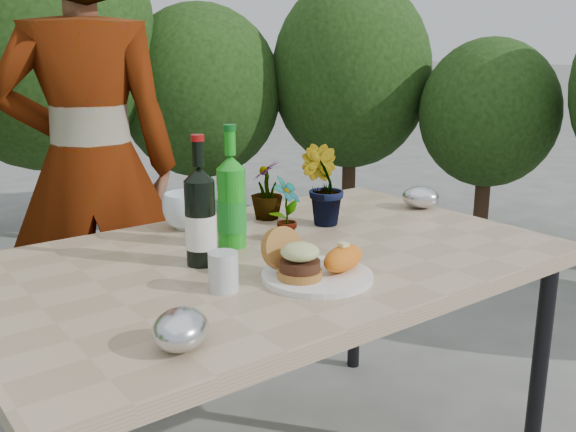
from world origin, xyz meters
TOP-DOWN VIEW (x-y plane):
  - patio_table at (0.00, 0.00)m, footprint 1.60×1.00m
  - shrub_hedge at (0.14, 1.70)m, footprint 6.88×5.21m
  - dinner_plate at (-0.02, -0.22)m, footprint 0.28×0.28m
  - burger_stack at (-0.07, -0.20)m, footprint 0.11×0.16m
  - sweet_potato at (0.05, -0.24)m, footprint 0.17×0.12m
  - grilled_veg at (0.00, -0.13)m, footprint 0.08×0.05m
  - wine_bottle at (-0.19, 0.05)m, footprint 0.08×0.08m
  - sparkling_water at (-0.04, 0.14)m, footprint 0.09×0.09m
  - plastic_cup at (-0.24, -0.15)m, footprint 0.07×0.07m
  - seedling_left at (0.12, 0.09)m, footprint 0.12×0.10m
  - seedling_mid at (0.32, 0.16)m, footprint 0.16×0.18m
  - seedling_right at (0.21, 0.33)m, footprint 0.15×0.15m
  - blue_bowl at (-0.06, 0.38)m, footprint 0.17×0.17m
  - foil_packet_left at (-0.47, -0.36)m, footprint 0.17×0.17m
  - foil_packet_right at (0.74, 0.11)m, footprint 0.16×0.17m
  - person at (-0.18, 0.89)m, footprint 0.76×0.64m

SIDE VIEW (x-z plane):
  - patio_table at x=0.00m, z-range 0.32..1.07m
  - dinner_plate at x=-0.02m, z-range 0.75..0.76m
  - grilled_veg at x=0.00m, z-range 0.76..0.79m
  - foil_packet_left at x=-0.47m, z-range 0.75..0.83m
  - foil_packet_right at x=0.74m, z-range 0.75..0.83m
  - sweet_potato at x=0.05m, z-range 0.77..0.83m
  - plastic_cup at x=-0.24m, z-range 0.75..0.84m
  - blue_bowl at x=-0.06m, z-range 0.75..0.87m
  - burger_stack at x=-0.07m, z-range 0.75..0.87m
  - seedling_left at x=0.12m, z-range 0.75..0.94m
  - seedling_right at x=0.21m, z-range 0.75..0.94m
  - wine_bottle at x=-0.19m, z-range 0.70..1.05m
  - seedling_mid at x=0.32m, z-range 0.75..1.01m
  - sparkling_water at x=-0.04m, z-range 0.70..1.06m
  - person at x=-0.18m, z-range 0.00..1.76m
  - shrub_hedge at x=0.14m, z-range 0.01..2.28m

